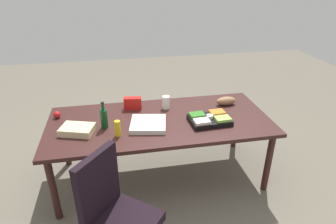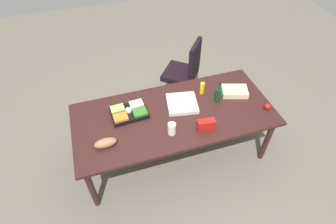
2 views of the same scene
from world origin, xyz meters
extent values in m
plane|color=#686053|center=(0.00, 0.00, 0.00)|extent=(10.00, 10.00, 0.00)
cube|color=#351917|center=(0.00, 0.00, 0.74)|extent=(2.39, 1.07, 0.04)
cylinder|color=#351917|center=(-1.11, -0.45, 0.36)|extent=(0.07, 0.07, 0.72)
cylinder|color=#351917|center=(1.11, -0.45, 0.36)|extent=(0.07, 0.07, 0.72)
cylinder|color=#351917|center=(-1.11, 0.45, 0.36)|extent=(0.07, 0.07, 0.72)
cylinder|color=#351917|center=(1.11, 0.45, 0.36)|extent=(0.07, 0.07, 0.72)
cylinder|color=gray|center=(0.47, 1.09, 0.03)|extent=(0.56, 0.56, 0.05)
cylinder|color=gray|center=(0.47, 1.09, 0.25)|extent=(0.06, 0.06, 0.40)
cube|color=black|center=(0.47, 1.09, 0.45)|extent=(0.68, 0.68, 0.09)
cube|color=black|center=(0.64, 0.95, 0.76)|extent=(0.32, 0.37, 0.54)
cube|color=silver|center=(0.14, 0.11, 0.78)|extent=(0.42, 0.42, 0.05)
cylinder|color=#0F401E|center=(0.58, 0.05, 0.86)|extent=(0.08, 0.08, 0.20)
cylinder|color=#0F401E|center=(0.58, 0.05, 1.00)|extent=(0.03, 0.03, 0.08)
cylinder|color=black|center=(0.58, 0.05, 1.04)|extent=(0.04, 0.04, 0.01)
cylinder|color=yellow|center=(0.45, 0.24, 0.84)|extent=(0.07, 0.07, 0.16)
ellipsoid|color=#976C48|center=(-0.84, -0.23, 0.81)|extent=(0.24, 0.12, 0.10)
sphere|color=#AE191A|center=(1.10, -0.26, 0.80)|extent=(0.09, 0.09, 0.08)
cube|color=black|center=(-0.51, 0.15, 0.78)|extent=(0.44, 0.32, 0.05)
cube|color=orange|center=(-0.62, 0.07, 0.82)|extent=(0.17, 0.13, 0.03)
cube|color=#347126|center=(-0.39, 0.08, 0.82)|extent=(0.17, 0.13, 0.03)
cube|color=#98C557|center=(-0.63, 0.22, 0.82)|extent=(0.17, 0.13, 0.03)
cube|color=silver|center=(-0.40, 0.23, 0.82)|extent=(0.17, 0.13, 0.03)
cylinder|color=white|center=(-0.51, 0.15, 0.83)|extent=(0.07, 0.07, 0.04)
cylinder|color=white|center=(-0.12, -0.28, 0.83)|extent=(0.11, 0.11, 0.15)
cube|color=beige|center=(0.85, 0.11, 0.79)|extent=(0.37, 0.31, 0.07)
cube|color=red|center=(0.26, -0.33, 0.83)|extent=(0.21, 0.10, 0.14)
camera|label=1|loc=(0.44, 2.76, 2.26)|focal=31.22mm
camera|label=2|loc=(-0.74, -2.10, 3.08)|focal=28.87mm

